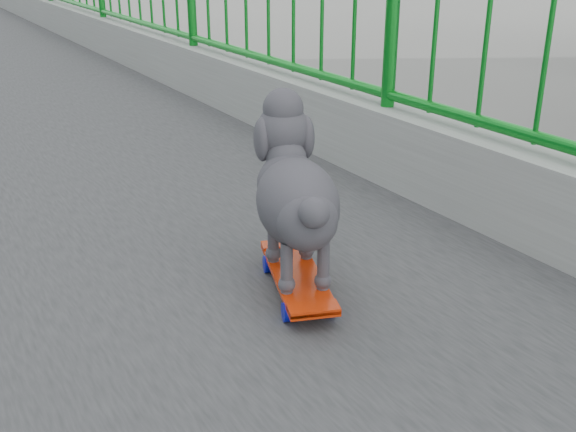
{
  "coord_description": "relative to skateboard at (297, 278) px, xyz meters",
  "views": [
    {
      "loc": [
        -0.36,
        -2.15,
        7.94
      ],
      "look_at": [
        0.54,
        -0.65,
        7.22
      ],
      "focal_mm": 42.0,
      "sensor_mm": 36.0,
      "label": 1
    }
  ],
  "objects": [
    {
      "name": "railing",
      "position": [
        -0.54,
        0.7,
        0.17
      ],
      "size": [
        3.0,
        24.0,
        1.42
      ],
      "color": "gray",
      "rests_on": "footbridge"
    },
    {
      "name": "skateboard",
      "position": [
        0.0,
        0.0,
        0.0
      ],
      "size": [
        0.27,
        0.47,
        0.06
      ],
      "rotation": [
        0.0,
        0.0,
        -0.33
      ],
      "color": "red",
      "rests_on": "footbridge"
    },
    {
      "name": "poodle",
      "position": [
        0.01,
        0.03,
        0.25
      ],
      "size": [
        0.32,
        0.51,
        0.44
      ],
      "rotation": [
        0.0,
        0.0,
        -0.33
      ],
      "color": "#2B282D",
      "rests_on": "skateboard"
    }
  ]
}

